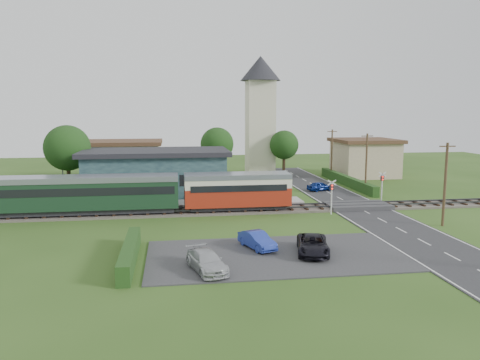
{
  "coord_description": "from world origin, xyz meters",
  "views": [
    {
      "loc": [
        -8.19,
        -41.45,
        9.58
      ],
      "look_at": [
        -1.56,
        4.0,
        2.77
      ],
      "focal_mm": 35.0,
      "sensor_mm": 36.0,
      "label": 1
    }
  ],
  "objects": [
    {
      "name": "utility_pole_d",
      "position": [
        14.2,
        22.0,
        3.63
      ],
      "size": [
        1.4,
        0.22,
        7.0
      ],
      "color": "#473321",
      "rests_on": "ground"
    },
    {
      "name": "tree_a",
      "position": [
        -20.0,
        14.0,
        5.38
      ],
      "size": [
        5.2,
        5.2,
        8.0
      ],
      "color": "#332316",
      "rests_on": "ground"
    },
    {
      "name": "pedestrian_far",
      "position": [
        -15.21,
        5.34,
        1.35
      ],
      "size": [
        0.95,
        1.07,
        1.81
      ],
      "primitive_type": "imported",
      "rotation": [
        0.0,
        0.0,
        1.94
      ],
      "color": "gray",
      "rests_on": "platform"
    },
    {
      "name": "hedge_station",
      "position": [
        -10.0,
        15.5,
        0.65
      ],
      "size": [
        22.0,
        0.8,
        1.3
      ],
      "primitive_type": "cube",
      "color": "#193814",
      "rests_on": "ground"
    },
    {
      "name": "streetlamp_east",
      "position": [
        16.0,
        27.0,
        3.04
      ],
      "size": [
        0.3,
        0.3,
        5.15
      ],
      "color": "#3F3F47",
      "rests_on": "ground"
    },
    {
      "name": "hedge_carpark",
      "position": [
        -11.0,
        -12.0,
        0.6
      ],
      "size": [
        0.8,
        9.0,
        1.2
      ],
      "primitive_type": "cube",
      "color": "#193814",
      "rests_on": "ground"
    },
    {
      "name": "station_building",
      "position": [
        -10.0,
        10.99,
        2.69
      ],
      "size": [
        16.0,
        9.0,
        5.3
      ],
      "color": "#1E363F",
      "rests_on": "ground"
    },
    {
      "name": "house_east",
      "position": [
        20.0,
        24.0,
        2.8
      ],
      "size": [
        8.8,
        8.8,
        5.5
      ],
      "color": "tan",
      "rests_on": "ground"
    },
    {
      "name": "train",
      "position": [
        -18.9,
        2.0,
        2.18
      ],
      "size": [
        43.2,
        2.9,
        3.4
      ],
      "color": "#232328",
      "rests_on": "ground"
    },
    {
      "name": "car_park_silver",
      "position": [
        -6.28,
        -14.5,
        0.67
      ],
      "size": [
        2.7,
        4.37,
        1.18
      ],
      "primitive_type": "imported",
      "rotation": [
        0.0,
        0.0,
        0.28
      ],
      "color": "#B9BBBF",
      "rests_on": "car_park"
    },
    {
      "name": "hedge_roadside",
      "position": [
        14.2,
        16.0,
        0.6
      ],
      "size": [
        0.8,
        18.0,
        1.2
      ],
      "primitive_type": "cube",
      "color": "#193814",
      "rests_on": "ground"
    },
    {
      "name": "railway_track",
      "position": [
        0.0,
        2.0,
        0.11
      ],
      "size": [
        76.0,
        3.2,
        0.49
      ],
      "color": "#4C443D",
      "rests_on": "ground"
    },
    {
      "name": "house_west",
      "position": [
        -15.0,
        25.0,
        2.79
      ],
      "size": [
        10.8,
        8.8,
        5.5
      ],
      "color": "tan",
      "rests_on": "ground"
    },
    {
      "name": "car_park",
      "position": [
        -1.5,
        -12.0,
        0.04
      ],
      "size": [
        17.0,
        9.0,
        0.08
      ],
      "primitive_type": "cube",
      "color": "#333335",
      "rests_on": "ground"
    },
    {
      "name": "church_tower",
      "position": [
        5.0,
        28.0,
        10.23
      ],
      "size": [
        6.0,
        6.0,
        17.6
      ],
      "color": "beige",
      "rests_on": "ground"
    },
    {
      "name": "utility_pole_b",
      "position": [
        14.2,
        -6.0,
        3.63
      ],
      "size": [
        1.4,
        0.22,
        7.0
      ],
      "color": "#473321",
      "rests_on": "ground"
    },
    {
      "name": "utility_pole_c",
      "position": [
        14.2,
        10.0,
        3.63
      ],
      "size": [
        1.4,
        0.22,
        7.0
      ],
      "color": "#473321",
      "rests_on": "ground"
    },
    {
      "name": "car_park_dark",
      "position": [
        1.03,
        -12.08,
        0.69
      ],
      "size": [
        2.97,
        4.72,
        1.22
      ],
      "primitive_type": "imported",
      "rotation": [
        0.0,
        0.0,
        -0.23
      ],
      "color": "black",
      "rests_on": "car_park"
    },
    {
      "name": "crossing_signal_far",
      "position": [
        13.6,
        4.39,
        2.14
      ],
      "size": [
        0.84,
        0.28,
        3.28
      ],
      "color": "silver",
      "rests_on": "ground"
    },
    {
      "name": "ground",
      "position": [
        0.0,
        0.0,
        0.0
      ],
      "size": [
        120.0,
        120.0,
        0.0
      ],
      "primitive_type": "plane",
      "color": "#2D4C19"
    },
    {
      "name": "streetlamp_west",
      "position": [
        -22.0,
        20.0,
        3.04
      ],
      "size": [
        0.3,
        0.3,
        5.15
      ],
      "color": "#3F3F47",
      "rests_on": "ground"
    },
    {
      "name": "platform",
      "position": [
        -10.0,
        5.2,
        0.23
      ],
      "size": [
        30.0,
        3.0,
        0.45
      ],
      "primitive_type": "cube",
      "color": "gray",
      "rests_on": "ground"
    },
    {
      "name": "car_on_road",
      "position": [
        9.37,
        12.13,
        0.61
      ],
      "size": [
        3.51,
        2.29,
        1.11
      ],
      "primitive_type": "imported",
      "rotation": [
        0.0,
        0.0,
        1.9
      ],
      "color": "navy",
      "rests_on": "road"
    },
    {
      "name": "crossing_signal_near",
      "position": [
        6.4,
        -0.41,
        2.14
      ],
      "size": [
        0.84,
        0.28,
        3.28
      ],
      "color": "silver",
      "rests_on": "ground"
    },
    {
      "name": "pedestrian_near",
      "position": [
        -1.19,
        5.01,
        1.21
      ],
      "size": [
        0.64,
        0.52,
        1.53
      ],
      "primitive_type": "imported",
      "rotation": [
        0.0,
        0.0,
        2.82
      ],
      "color": "gray",
      "rests_on": "platform"
    },
    {
      "name": "car_park_blue",
      "position": [
        -2.46,
        -10.39,
        0.67
      ],
      "size": [
        2.39,
        3.78,
        1.18
      ],
      "primitive_type": "imported",
      "rotation": [
        0.0,
        0.0,
        0.35
      ],
      "color": "#253AA2",
      "rests_on": "car_park"
    },
    {
      "name": "tree_c",
      "position": [
        8.0,
        25.0,
        4.65
      ],
      "size": [
        4.2,
        4.2,
        6.78
      ],
      "color": "#332316",
      "rests_on": "ground"
    },
    {
      "name": "tree_b",
      "position": [
        -2.0,
        23.0,
        5.02
      ],
      "size": [
        4.6,
        4.6,
        7.34
      ],
      "color": "#332316",
      "rests_on": "ground"
    },
    {
      "name": "road",
      "position": [
        10.0,
        0.0,
        0.03
      ],
      "size": [
        6.0,
        70.0,
        0.05
      ],
      "primitive_type": "cube",
      "color": "#28282B",
      "rests_on": "ground"
    },
    {
      "name": "equipment_hut",
      "position": [
        -18.0,
        5.2,
        1.75
      ],
      "size": [
        2.3,
        2.3,
        2.55
      ],
      "color": "beige",
      "rests_on": "platform"
    },
    {
      "name": "crossing_deck",
      "position": [
        10.0,
        2.0,
        0.23
      ],
      "size": [
        6.2,
        3.4,
        0.45
      ],
      "primitive_type": "cube",
      "color": "#333335",
      "rests_on": "ground"
    }
  ]
}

